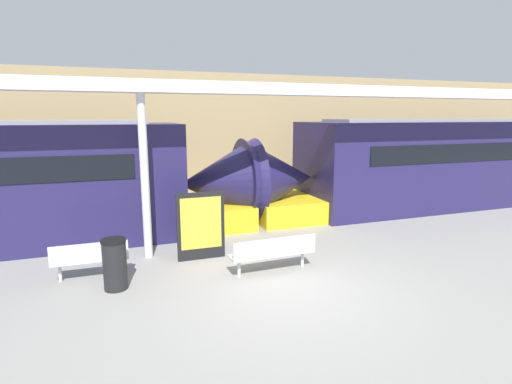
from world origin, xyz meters
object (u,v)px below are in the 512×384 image
object	(u,v)px
train_left	(475,162)
trash_bin	(115,264)
bench_far	(90,257)
bench_near	(273,251)
support_column_near	(145,178)
poster_board	(201,226)

from	to	relation	value
train_left	trash_bin	world-z (taller)	train_left
trash_bin	bench_far	bearing A→B (deg)	125.00
bench_near	support_column_near	bearing A→B (deg)	139.80
train_left	trash_bin	distance (m)	13.98
bench_near	poster_board	distance (m)	1.88
train_left	poster_board	xyz separation A→B (m)	(-11.46, -2.84, -0.72)
train_left	trash_bin	xyz separation A→B (m)	(-13.38, -3.90, -1.02)
bench_far	poster_board	size ratio (longest dim) A/B	0.94
train_left	trash_bin	size ratio (longest dim) A/B	18.81
bench_far	support_column_near	distance (m)	2.11
bench_far	train_left	bearing A→B (deg)	13.83
train_left	poster_board	size ratio (longest dim) A/B	11.88
bench_near	train_left	bearing A→B (deg)	20.47
bench_near	bench_far	size ratio (longest dim) A/B	1.26
support_column_near	poster_board	bearing A→B (deg)	-25.94
train_left	support_column_near	bearing A→B (deg)	-169.78
bench_near	trash_bin	xyz separation A→B (m)	(-3.18, 0.29, 0.03)
bench_far	trash_bin	world-z (taller)	trash_bin
train_left	bench_far	size ratio (longest dim) A/B	12.65
bench_far	support_column_near	bearing A→B (deg)	38.72
train_left	bench_near	size ratio (longest dim) A/B	10.07
trash_bin	support_column_near	distance (m)	2.28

